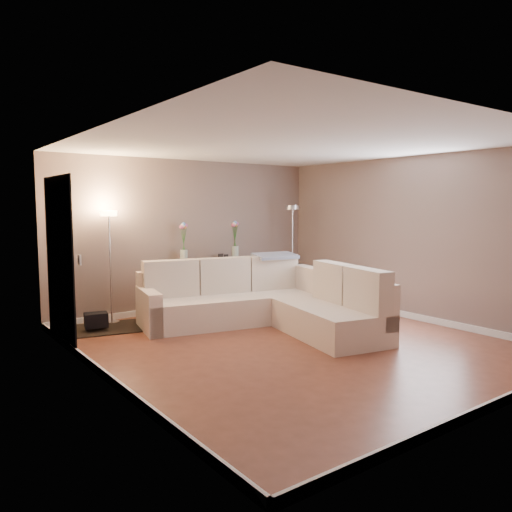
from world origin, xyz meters
TOP-DOWN VIEW (x-y plane):
  - floor at (0.00, 0.00)m, footprint 5.00×5.50m
  - ceiling at (0.00, 0.00)m, footprint 5.00×5.50m
  - wall_back at (0.00, 2.76)m, footprint 5.00×0.02m
  - wall_front at (0.00, -2.76)m, footprint 5.00×0.02m
  - wall_left at (-2.51, 0.00)m, footprint 0.02×5.50m
  - wall_right at (2.51, 0.00)m, footprint 0.02×5.50m
  - baseboard_back at (0.00, 2.73)m, footprint 5.00×0.03m
  - baseboard_front at (0.00, -2.73)m, footprint 5.00×0.03m
  - baseboard_left at (-2.48, 0.00)m, footprint 0.03×5.50m
  - baseboard_right at (2.48, 0.00)m, footprint 0.03×5.50m
  - doorway at (-2.48, 1.70)m, footprint 0.02×1.20m
  - switch_plate at (-2.48, 0.85)m, footprint 0.02×0.08m
  - sectional_sofa at (0.31, 0.98)m, footprint 2.96×3.23m
  - throw_blanket at (0.94, 1.54)m, footprint 0.77×0.52m
  - console_table at (0.28, 2.66)m, footprint 1.40×0.53m
  - leaning_mirror at (0.34, 2.84)m, footprint 0.96×0.16m
  - table_decor at (0.37, 2.63)m, footprint 0.58×0.15m
  - flower_vase_left at (-0.21, 2.60)m, footprint 0.16×0.14m
  - flower_vase_right at (0.94, 2.74)m, footprint 0.16×0.14m
  - floor_lamp_lit at (-1.52, 2.52)m, footprint 0.29×0.29m
  - floor_lamp_unlit at (1.93, 2.26)m, footprint 0.31×0.31m
  - charcoal_rug at (-1.68, 2.21)m, footprint 1.28×1.06m
  - black_bag at (-1.88, 2.16)m, footprint 0.36×0.29m

SIDE VIEW (x-z plane):
  - floor at x=0.00m, z-range -0.01..0.00m
  - charcoal_rug at x=-1.68m, z-range 0.00..0.02m
  - baseboard_back at x=0.00m, z-range 0.00..0.10m
  - baseboard_front at x=0.00m, z-range 0.00..0.10m
  - baseboard_left at x=-2.48m, z-range 0.00..0.10m
  - baseboard_right at x=2.48m, z-range 0.00..0.10m
  - black_bag at x=-1.88m, z-range 0.06..0.27m
  - sectional_sofa at x=0.31m, z-range -0.13..0.87m
  - console_table at x=0.28m, z-range 0.05..0.89m
  - table_decor at x=0.37m, z-range 0.79..0.93m
  - throw_blanket at x=0.94m, z-range 0.94..1.03m
  - doorway at x=-2.48m, z-range 0.00..2.20m
  - flower_vase_left at x=-0.21m, z-range 0.77..1.49m
  - flower_vase_right at x=0.94m, z-range 0.77..1.49m
  - switch_plate at x=-2.48m, z-range 1.14..1.26m
  - leaning_mirror at x=0.34m, z-range 0.83..1.59m
  - floor_lamp_lit at x=-1.52m, z-range 0.36..2.10m
  - floor_lamp_unlit at x=1.93m, z-range 0.38..2.20m
  - wall_back at x=0.00m, z-range 0.00..2.60m
  - wall_front at x=0.00m, z-range 0.00..2.60m
  - wall_left at x=-2.51m, z-range 0.00..2.60m
  - wall_right at x=2.51m, z-range 0.00..2.60m
  - ceiling at x=0.00m, z-range 2.60..2.61m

